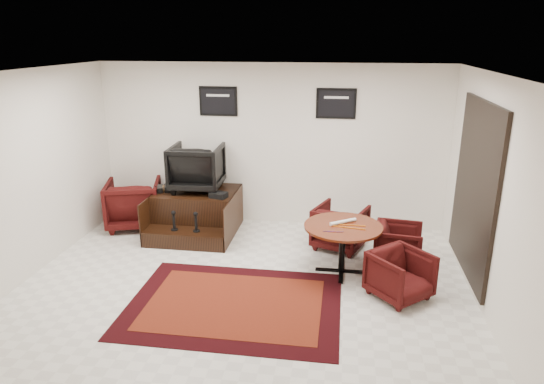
{
  "coord_description": "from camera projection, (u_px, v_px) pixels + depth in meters",
  "views": [
    {
      "loc": [
        1.24,
        -5.64,
        3.2
      ],
      "look_at": [
        0.26,
        0.9,
        1.08
      ],
      "focal_mm": 32.0,
      "sensor_mm": 36.0,
      "label": 1
    }
  ],
  "objects": [
    {
      "name": "ground",
      "position": [
        243.0,
        288.0,
        6.47
      ],
      "size": [
        6.0,
        6.0,
        0.0
      ],
      "primitive_type": "plane",
      "color": "white",
      "rests_on": "ground"
    },
    {
      "name": "room_shell",
      "position": [
        274.0,
        157.0,
        5.98
      ],
      "size": [
        6.02,
        5.02,
        2.81
      ],
      "color": "white",
      "rests_on": "ground"
    },
    {
      "name": "area_rug",
      "position": [
        234.0,
        304.0,
        6.07
      ],
      "size": [
        2.64,
        1.98,
        0.01
      ],
      "color": "black",
      "rests_on": "ground"
    },
    {
      "name": "shine_podium",
      "position": [
        197.0,
        213.0,
        8.27
      ],
      "size": [
        1.37,
        1.41,
        0.71
      ],
      "color": "black",
      "rests_on": "ground"
    },
    {
      "name": "shine_chair",
      "position": [
        197.0,
        165.0,
        8.16
      ],
      "size": [
        0.87,
        0.82,
        0.86
      ],
      "primitive_type": "imported",
      "rotation": [
        0.0,
        0.0,
        3.18
      ],
      "color": "black",
      "rests_on": "shine_podium"
    },
    {
      "name": "shoes_pair",
      "position": [
        164.0,
        189.0,
        8.19
      ],
      "size": [
        0.28,
        0.3,
        0.09
      ],
      "color": "black",
      "rests_on": "shine_podium"
    },
    {
      "name": "polish_kit",
      "position": [
        218.0,
        195.0,
        7.86
      ],
      "size": [
        0.31,
        0.25,
        0.09
      ],
      "primitive_type": "cube",
      "rotation": [
        0.0,
        0.0,
        -0.28
      ],
      "color": "black",
      "rests_on": "shine_podium"
    },
    {
      "name": "umbrella_black",
      "position": [
        150.0,
        208.0,
        8.23
      ],
      "size": [
        0.32,
        0.12,
        0.86
      ],
      "primitive_type": null,
      "color": "black",
      "rests_on": "ground"
    },
    {
      "name": "umbrella_hooked",
      "position": [
        152.0,
        208.0,
        8.32
      ],
      "size": [
        0.29,
        0.11,
        0.79
      ],
      "primitive_type": null,
      "color": "black",
      "rests_on": "ground"
    },
    {
      "name": "armchair_side",
      "position": [
        134.0,
        201.0,
        8.45
      ],
      "size": [
        1.09,
        1.06,
        0.92
      ],
      "primitive_type": "imported",
      "rotation": [
        0.0,
        0.0,
        3.43
      ],
      "color": "black",
      "rests_on": "ground"
    },
    {
      "name": "meeting_table",
      "position": [
        343.0,
        231.0,
        6.73
      ],
      "size": [
        1.09,
        1.09,
        0.71
      ],
      "color": "#49180A",
      "rests_on": "ground"
    },
    {
      "name": "table_chair_back",
      "position": [
        340.0,
        225.0,
        7.62
      ],
      "size": [
        0.93,
        0.91,
        0.76
      ],
      "primitive_type": "imported",
      "rotation": [
        0.0,
        0.0,
        2.78
      ],
      "color": "black",
      "rests_on": "ground"
    },
    {
      "name": "table_chair_window",
      "position": [
        398.0,
        243.0,
        7.05
      ],
      "size": [
        0.7,
        0.73,
        0.67
      ],
      "primitive_type": "imported",
      "rotation": [
        0.0,
        0.0,
        1.44
      ],
      "color": "black",
      "rests_on": "ground"
    },
    {
      "name": "table_chair_corner",
      "position": [
        400.0,
        273.0,
        6.15
      ],
      "size": [
        0.91,
        0.9,
        0.68
      ],
      "primitive_type": "imported",
      "rotation": [
        0.0,
        0.0,
        0.73
      ],
      "color": "black",
      "rests_on": "ground"
    },
    {
      "name": "paper_roll",
      "position": [
        343.0,
        222.0,
        6.77
      ],
      "size": [
        0.37,
        0.28,
        0.05
      ],
      "primitive_type": "cylinder",
      "rotation": [
        0.0,
        1.57,
        0.61
      ],
      "color": "white",
      "rests_on": "meeting_table"
    },
    {
      "name": "table_clutter",
      "position": [
        346.0,
        227.0,
        6.63
      ],
      "size": [
        0.57,
        0.3,
        0.01
      ],
      "color": "#CF630B",
      "rests_on": "meeting_table"
    }
  ]
}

